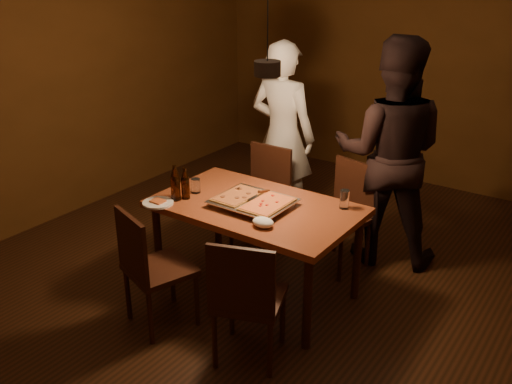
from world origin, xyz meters
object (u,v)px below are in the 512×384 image
Objects in this scene: chair_near_left at (148,259)px; beer_bottle_a at (175,183)px; chair_near_right at (246,291)px; diner_white at (282,136)px; pizza_tray at (253,203)px; chair_far_right at (346,205)px; plate_slice at (158,203)px; chair_far_left at (264,187)px; pendant_lamp at (267,67)px; dining_table at (256,214)px; beer_bottle_b at (185,183)px; diner_dark at (389,153)px.

beer_bottle_a is at bearing 129.27° from chair_near_left.
chair_near_right is 2.16m from diner_white.
diner_white reaches higher than chair_near_left.
chair_near_right is 0.84m from pizza_tray.
chair_far_right reaches higher than plate_slice.
chair_near_right is 0.30× the size of diner_white.
chair_far_left is 1.71m from chair_near_right.
beer_bottle_a reaches higher than chair_near_left.
chair_near_right is at bearing -17.14° from plate_slice.
plate_slice is at bearing -146.71° from pendant_lamp.
beer_bottle_b reaches higher than dining_table.
pendant_lamp is (-0.36, 0.76, 1.22)m from chair_near_right.
dining_table is 2.78× the size of chair_near_right.
plate_slice is (-0.16, -1.16, 0.22)m from chair_far_left.
dining_table is 1.36× the size of pendant_lamp.
pendant_lamp reaches higher than dining_table.
diner_dark is at bearing 63.12° from dining_table.
dining_table is at bearing 84.79° from chair_near_left.
chair_near_right is 1.10m from plate_slice.
pizza_tray is at bearing 102.01° from chair_near_right.
chair_far_left reaches higher than pizza_tray.
dining_table is 6.16× the size of beer_bottle_b.
beer_bottle_b is at bearing -165.60° from pizza_tray.
chair_far_left is at bearing 98.49° from diner_white.
pendant_lamp is at bearing 42.33° from pizza_tray.
beer_bottle_b is (-0.50, -0.21, 0.20)m from dining_table.
chair_far_right reaches higher than dining_table.
pendant_lamp is at bearing 26.69° from dining_table.
beer_bottle_a is at bearing 135.07° from chair_near_right.
chair_near_right is (0.78, 0.06, 0.00)m from chair_near_left.
diner_white reaches higher than chair_far_left.
chair_far_right is 1.83× the size of beer_bottle_a.
pizza_tray is at bearing -133.12° from pendant_lamp.
chair_near_left is 2.19× the size of beer_bottle_b.
pizza_tray is (-0.34, -0.85, 0.24)m from chair_far_right.
beer_bottle_b is 1.08m from pendant_lamp.
beer_bottle_a is at bearing -122.11° from beer_bottle_b.
pizza_tray is 1.33m from diner_white.
dining_table is 1.27m from diner_dark.
pizza_tray is at bearing 80.73° from chair_far_right.
plate_slice is (-0.60, -0.41, 0.08)m from dining_table.
chair_far_right is 0.55m from diner_dark.
chair_far_right is at bearing 52.32° from plate_slice.
diner_white is (-0.53, 1.18, 0.21)m from dining_table.
pendant_lamp is (0.07, 0.03, 1.08)m from dining_table.
pizza_tray is 2.26× the size of beer_bottle_b.
diner_dark reaches higher than chair_far_left.
diner_white reaches higher than chair_near_right.
pizza_tray is (-0.43, 0.69, 0.24)m from chair_near_right.
diner_dark is at bearing 83.14° from chair_near_left.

